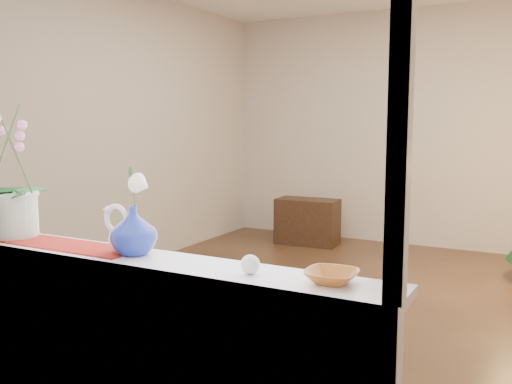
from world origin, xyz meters
TOP-DOWN VIEW (x-y plane):
  - ground at (0.00, 0.00)m, footprint 5.00×5.00m
  - wall_back at (0.00, 2.50)m, footprint 4.50×0.10m
  - wall_front at (0.00, -2.50)m, footprint 4.50×0.10m
  - wall_left at (-2.25, 0.00)m, footprint 0.10×5.00m
  - window_apron at (0.00, -2.46)m, footprint 2.20×0.08m
  - windowsill at (0.00, -2.37)m, footprint 2.20×0.26m
  - window_frame at (0.00, -2.47)m, footprint 2.22×0.06m
  - runner at (-0.38, -2.37)m, footprint 0.70×0.20m
  - orchid_pot at (-0.73, -2.36)m, footprint 0.24×0.24m
  - swan at (-0.05, -2.37)m, footprint 0.25×0.19m
  - blue_vase at (-0.02, -2.36)m, footprint 0.29×0.29m
  - lily at (-0.02, -2.36)m, footprint 0.13×0.07m
  - paperweight at (0.54, -2.39)m, footprint 0.08×0.08m
  - amber_dish at (0.84, -2.36)m, footprint 0.16×0.16m
  - side_table at (-1.09, 1.95)m, footprint 0.73×0.40m

SIDE VIEW (x-z plane):
  - ground at x=0.00m, z-range 0.00..0.00m
  - side_table at x=-1.09m, z-range 0.00..0.53m
  - window_apron at x=0.00m, z-range 0.00..0.88m
  - windowsill at x=0.00m, z-range 0.88..0.92m
  - runner at x=-0.38m, z-range 0.92..0.93m
  - amber_dish at x=0.84m, z-range 0.92..0.96m
  - paperweight at x=0.54m, z-range 0.92..0.99m
  - swan at x=-0.05m, z-range 0.92..1.11m
  - blue_vase at x=-0.02m, z-range 0.92..1.15m
  - lily at x=-0.02m, z-range 1.15..1.32m
  - orchid_pot at x=-0.73m, z-range 0.92..1.61m
  - wall_back at x=0.00m, z-range 0.00..2.70m
  - wall_front at x=0.00m, z-range 0.00..2.70m
  - wall_left at x=-2.25m, z-range 0.00..2.70m
  - window_frame at x=0.00m, z-range 0.90..2.50m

